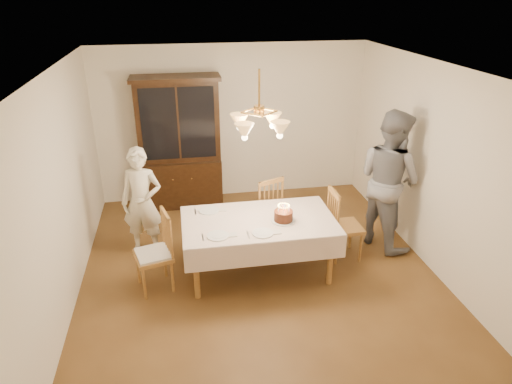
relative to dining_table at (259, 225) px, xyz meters
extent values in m
plane|color=#573818|center=(0.00, 0.00, -0.68)|extent=(5.00, 5.00, 0.00)
plane|color=white|center=(0.00, 0.00, 1.92)|extent=(5.00, 5.00, 0.00)
plane|color=#EEE4CD|center=(0.00, 2.50, 0.62)|extent=(4.50, 0.00, 4.50)
plane|color=#EEE4CD|center=(0.00, -2.50, 0.62)|extent=(4.50, 0.00, 4.50)
plane|color=#EEE4CD|center=(-2.25, 0.00, 0.62)|extent=(0.00, 5.00, 5.00)
plane|color=#EEE4CD|center=(2.25, 0.00, 0.62)|extent=(0.00, 5.00, 5.00)
cube|color=#97632B|center=(0.00, 0.00, 0.05)|extent=(1.80, 1.00, 0.04)
cube|color=white|center=(0.00, 0.00, 0.07)|extent=(1.90, 1.10, 0.01)
cylinder|color=#97632B|center=(-0.82, -0.42, -0.33)|extent=(0.07, 0.07, 0.71)
cylinder|color=#97632B|center=(0.82, -0.42, -0.33)|extent=(0.07, 0.07, 0.71)
cylinder|color=#97632B|center=(-0.82, 0.42, -0.33)|extent=(0.07, 0.07, 0.71)
cylinder|color=#97632B|center=(0.82, 0.42, -0.33)|extent=(0.07, 0.07, 0.71)
cube|color=black|center=(-0.90, 2.23, -0.28)|extent=(1.30, 0.50, 0.80)
cube|color=black|center=(-0.90, 2.28, 0.77)|extent=(1.30, 0.40, 1.30)
cube|color=black|center=(-0.90, 2.08, 0.77)|extent=(1.14, 0.01, 1.14)
cube|color=black|center=(-0.90, 2.23, 1.45)|extent=(1.38, 0.54, 0.06)
cube|color=#97632B|center=(0.23, 0.85, -0.23)|extent=(0.57, 0.56, 0.05)
cube|color=#97632B|center=(0.30, 0.67, 0.29)|extent=(0.38, 0.18, 0.06)
cylinder|color=#97632B|center=(0.33, 1.07, -0.47)|extent=(0.04, 0.04, 0.43)
cylinder|color=#97632B|center=(-0.01, 0.94, -0.47)|extent=(0.04, 0.04, 0.43)
cylinder|color=#97632B|center=(0.46, 0.76, -0.47)|extent=(0.04, 0.04, 0.43)
cylinder|color=#97632B|center=(0.12, 0.62, -0.47)|extent=(0.04, 0.04, 0.43)
cube|color=#97632B|center=(-1.31, -0.12, -0.23)|extent=(0.52, 0.53, 0.05)
cube|color=#97632B|center=(-1.13, -0.07, 0.29)|extent=(0.13, 0.40, 0.06)
cylinder|color=#97632B|center=(-1.52, 0.01, -0.47)|extent=(0.04, 0.04, 0.43)
cylinder|color=#97632B|center=(-1.43, -0.34, -0.47)|extent=(0.04, 0.04, 0.43)
cylinder|color=#97632B|center=(-1.20, 0.10, -0.47)|extent=(0.04, 0.04, 0.43)
cylinder|color=#97632B|center=(-1.10, -0.25, -0.47)|extent=(0.04, 0.04, 0.43)
cube|color=beige|center=(-1.31, -0.12, -0.20)|extent=(0.47, 0.48, 0.03)
cube|color=#97632B|center=(1.22, 0.17, -0.23)|extent=(0.43, 0.45, 0.05)
cube|color=#97632B|center=(1.03, 0.16, 0.29)|extent=(0.04, 0.40, 0.06)
cylinder|color=#97632B|center=(1.39, -0.01, -0.47)|extent=(0.04, 0.04, 0.43)
cylinder|color=#97632B|center=(1.38, 0.35, -0.47)|extent=(0.04, 0.04, 0.43)
cylinder|color=#97632B|center=(1.05, -0.01, -0.47)|extent=(0.04, 0.04, 0.43)
cylinder|color=#97632B|center=(1.04, 0.35, -0.47)|extent=(0.04, 0.04, 0.43)
imported|color=white|center=(-1.46, 0.75, 0.08)|extent=(0.63, 0.49, 1.53)
imported|color=slate|center=(1.90, 0.43, 0.30)|extent=(1.04, 1.16, 1.97)
cylinder|color=white|center=(0.29, -0.09, 0.08)|extent=(0.30, 0.30, 0.01)
cylinder|color=#39180D|center=(0.29, -0.09, 0.15)|extent=(0.23, 0.23, 0.13)
cylinder|color=#598CD8|center=(0.36, -0.09, 0.25)|extent=(0.01, 0.01, 0.07)
sphere|color=#FFB23F|center=(0.36, -0.09, 0.29)|extent=(0.01, 0.01, 0.01)
cylinder|color=pink|center=(0.36, -0.06, 0.25)|extent=(0.01, 0.01, 0.07)
sphere|color=#FFB23F|center=(0.36, -0.06, 0.29)|extent=(0.01, 0.01, 0.01)
cylinder|color=#EACC66|center=(0.34, -0.04, 0.25)|extent=(0.01, 0.01, 0.07)
sphere|color=#FFB23F|center=(0.34, -0.04, 0.29)|extent=(0.01, 0.01, 0.01)
cylinder|color=#598CD8|center=(0.32, -0.02, 0.25)|extent=(0.01, 0.01, 0.07)
sphere|color=#FFB23F|center=(0.32, -0.02, 0.29)|extent=(0.01, 0.01, 0.01)
cylinder|color=pink|center=(0.30, -0.02, 0.25)|extent=(0.01, 0.01, 0.07)
sphere|color=#FFB23F|center=(0.30, -0.02, 0.29)|extent=(0.01, 0.01, 0.01)
cylinder|color=#EACC66|center=(0.27, -0.02, 0.25)|extent=(0.01, 0.01, 0.07)
sphere|color=#FFB23F|center=(0.27, -0.02, 0.29)|extent=(0.01, 0.01, 0.01)
cylinder|color=#598CD8|center=(0.25, -0.03, 0.25)|extent=(0.01, 0.01, 0.07)
sphere|color=#FFB23F|center=(0.25, -0.03, 0.29)|extent=(0.01, 0.01, 0.01)
cylinder|color=pink|center=(0.23, -0.05, 0.25)|extent=(0.01, 0.01, 0.07)
sphere|color=#FFB23F|center=(0.23, -0.05, 0.29)|extent=(0.01, 0.01, 0.01)
cylinder|color=#EACC66|center=(0.22, -0.07, 0.25)|extent=(0.01, 0.01, 0.07)
sphere|color=#FFB23F|center=(0.22, -0.07, 0.29)|extent=(0.01, 0.01, 0.01)
cylinder|color=#598CD8|center=(0.22, -0.10, 0.25)|extent=(0.01, 0.01, 0.07)
sphere|color=#FFB23F|center=(0.22, -0.10, 0.29)|extent=(0.01, 0.01, 0.01)
cylinder|color=pink|center=(0.23, -0.12, 0.25)|extent=(0.01, 0.01, 0.07)
sphere|color=#FFB23F|center=(0.23, -0.12, 0.29)|extent=(0.01, 0.01, 0.01)
cylinder|color=#EACC66|center=(0.25, -0.14, 0.25)|extent=(0.01, 0.01, 0.07)
sphere|color=#FFB23F|center=(0.25, -0.14, 0.29)|extent=(0.01, 0.01, 0.01)
cylinder|color=#598CD8|center=(0.27, -0.15, 0.25)|extent=(0.01, 0.01, 0.07)
sphere|color=#FFB23F|center=(0.27, -0.15, 0.29)|extent=(0.01, 0.01, 0.01)
cylinder|color=pink|center=(0.30, -0.16, 0.25)|extent=(0.01, 0.01, 0.07)
sphere|color=#FFB23F|center=(0.30, -0.16, 0.29)|extent=(0.01, 0.01, 0.01)
cylinder|color=#EACC66|center=(0.32, -0.15, 0.25)|extent=(0.01, 0.01, 0.07)
sphere|color=#FFB23F|center=(0.32, -0.15, 0.29)|extent=(0.01, 0.01, 0.01)
cylinder|color=#598CD8|center=(0.34, -0.13, 0.25)|extent=(0.01, 0.01, 0.07)
sphere|color=#FFB23F|center=(0.34, -0.13, 0.29)|extent=(0.01, 0.01, 0.01)
cylinder|color=pink|center=(0.36, -0.11, 0.25)|extent=(0.01, 0.01, 0.07)
sphere|color=#FFB23F|center=(0.36, -0.11, 0.29)|extent=(0.01, 0.01, 0.01)
cylinder|color=white|center=(-0.54, -0.32, 0.08)|extent=(0.26, 0.26, 0.02)
cube|color=silver|center=(-0.72, -0.32, 0.08)|extent=(0.01, 0.16, 0.01)
cube|color=beige|center=(-0.37, -0.32, 0.08)|extent=(0.10, 0.10, 0.01)
cylinder|color=white|center=(-0.02, -0.35, 0.08)|extent=(0.25, 0.25, 0.02)
cube|color=silver|center=(-0.19, -0.35, 0.08)|extent=(0.02, 0.16, 0.01)
cube|color=beige|center=(0.15, -0.35, 0.08)|extent=(0.10, 0.10, 0.01)
cylinder|color=white|center=(-0.59, 0.35, 0.08)|extent=(0.26, 0.26, 0.02)
cube|color=silver|center=(-0.77, 0.35, 0.08)|extent=(0.01, 0.16, 0.01)
cube|color=beige|center=(-0.42, 0.35, 0.08)|extent=(0.10, 0.10, 0.01)
cylinder|color=#BF8C3F|center=(0.00, 0.00, 1.72)|extent=(0.02, 0.02, 0.40)
cylinder|color=#BF8C3F|center=(0.00, 0.00, 1.47)|extent=(0.12, 0.12, 0.10)
cone|color=#D8994C|center=(0.20, 0.20, 1.29)|extent=(0.22, 0.22, 0.18)
sphere|color=#FFD899|center=(0.20, 0.20, 1.22)|extent=(0.07, 0.07, 0.07)
cone|color=#D8994C|center=(-0.20, 0.20, 1.29)|extent=(0.22, 0.22, 0.18)
sphere|color=#FFD899|center=(-0.20, 0.20, 1.22)|extent=(0.07, 0.07, 0.07)
cone|color=#D8994C|center=(-0.20, -0.20, 1.29)|extent=(0.22, 0.22, 0.18)
sphere|color=#FFD899|center=(-0.20, -0.20, 1.22)|extent=(0.07, 0.07, 0.07)
cone|color=#D8994C|center=(0.20, -0.20, 1.29)|extent=(0.22, 0.22, 0.18)
sphere|color=#FFD899|center=(0.20, -0.20, 1.22)|extent=(0.07, 0.07, 0.07)
camera|label=1|loc=(-0.91, -4.94, 2.74)|focal=32.00mm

